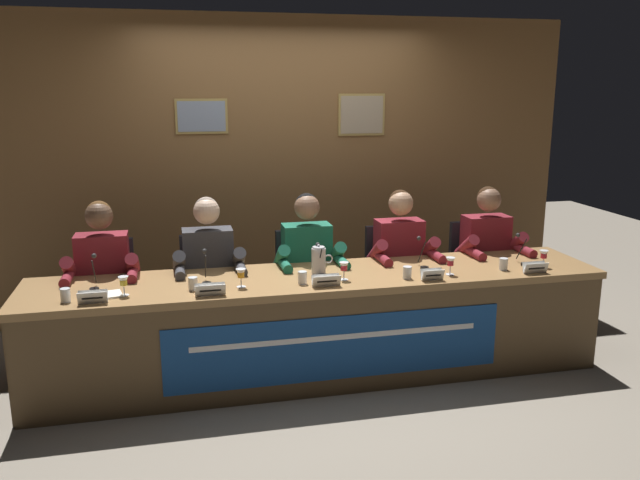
% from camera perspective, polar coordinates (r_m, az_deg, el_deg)
% --- Properties ---
extents(ground_plane, '(12.00, 12.00, 0.00)m').
position_cam_1_polar(ground_plane, '(4.79, 0.00, -11.48)').
color(ground_plane, gray).
extents(wall_back_panelled, '(5.19, 0.14, 2.60)m').
position_cam_1_polar(wall_back_panelled, '(5.81, -3.24, 6.33)').
color(wall_back_panelled, brown).
rests_on(wall_back_panelled, ground_plane).
extents(conference_table, '(3.99, 0.77, 0.73)m').
position_cam_1_polar(conference_table, '(4.49, 0.34, -6.19)').
color(conference_table, olive).
rests_on(conference_table, ground_plane).
extents(chair_far_left, '(0.44, 0.44, 0.91)m').
position_cam_1_polar(chair_far_left, '(5.08, -18.04, -5.34)').
color(chair_far_left, black).
rests_on(chair_far_left, ground_plane).
extents(panelist_far_left, '(0.51, 0.48, 1.23)m').
position_cam_1_polar(panelist_far_left, '(4.81, -18.46, -2.96)').
color(panelist_far_left, black).
rests_on(panelist_far_left, ground_plane).
extents(nameplate_far_left, '(0.17, 0.06, 0.08)m').
position_cam_1_polar(nameplate_far_left, '(4.17, -19.26, -4.74)').
color(nameplate_far_left, white).
rests_on(nameplate_far_left, conference_table).
extents(juice_glass_far_left, '(0.06, 0.06, 0.12)m').
position_cam_1_polar(juice_glass_far_left, '(4.25, -16.80, -3.56)').
color(juice_glass_far_left, white).
rests_on(juice_glass_far_left, conference_table).
extents(water_cup_far_left, '(0.06, 0.06, 0.08)m').
position_cam_1_polar(water_cup_far_left, '(4.26, -21.36, -4.57)').
color(water_cup_far_left, silver).
rests_on(water_cup_far_left, conference_table).
extents(microphone_far_left, '(0.06, 0.17, 0.22)m').
position_cam_1_polar(microphone_far_left, '(4.45, -19.13, -3.15)').
color(microphone_far_left, black).
rests_on(microphone_far_left, conference_table).
extents(chair_left, '(0.44, 0.44, 0.91)m').
position_cam_1_polar(chair_left, '(5.06, -9.67, -4.93)').
color(chair_left, black).
rests_on(chair_left, ground_plane).
extents(panelist_left, '(0.51, 0.48, 1.23)m').
position_cam_1_polar(panelist_left, '(4.79, -9.65, -2.52)').
color(panelist_left, black).
rests_on(panelist_left, ground_plane).
extents(nameplate_left, '(0.19, 0.06, 0.08)m').
position_cam_1_polar(nameplate_left, '(4.13, -9.57, -4.31)').
color(nameplate_left, white).
rests_on(nameplate_left, conference_table).
extents(juice_glass_left, '(0.06, 0.06, 0.12)m').
position_cam_1_polar(juice_glass_left, '(4.27, -6.92, -3.01)').
color(juice_glass_left, white).
rests_on(juice_glass_left, conference_table).
extents(water_cup_left, '(0.06, 0.06, 0.08)m').
position_cam_1_polar(water_cup_left, '(4.27, -11.03, -3.82)').
color(water_cup_left, silver).
rests_on(water_cup_left, conference_table).
extents(microphone_left, '(0.06, 0.17, 0.22)m').
position_cam_1_polar(microphone_left, '(4.39, -9.94, -2.82)').
color(microphone_left, black).
rests_on(microphone_left, conference_table).
extents(chair_center, '(0.44, 0.44, 0.91)m').
position_cam_1_polar(chair_center, '(5.14, -1.43, -4.42)').
color(chair_center, black).
rests_on(chair_center, ground_plane).
extents(panelist_center, '(0.51, 0.48, 1.23)m').
position_cam_1_polar(panelist_center, '(4.88, -0.97, -2.02)').
color(panelist_center, black).
rests_on(panelist_center, ground_plane).
extents(nameplate_center, '(0.19, 0.06, 0.08)m').
position_cam_1_polar(nameplate_center, '(4.26, 0.55, -3.57)').
color(nameplate_center, white).
rests_on(nameplate_center, conference_table).
extents(juice_glass_center, '(0.06, 0.06, 0.12)m').
position_cam_1_polar(juice_glass_center, '(4.40, 2.11, -2.43)').
color(juice_glass_center, white).
rests_on(juice_glass_center, conference_table).
extents(water_cup_center, '(0.06, 0.06, 0.08)m').
position_cam_1_polar(water_cup_center, '(4.32, -1.55, -3.36)').
color(water_cup_center, silver).
rests_on(water_cup_center, conference_table).
extents(microphone_center, '(0.06, 0.17, 0.22)m').
position_cam_1_polar(microphone_center, '(4.50, 0.01, -2.22)').
color(microphone_center, black).
rests_on(microphone_center, conference_table).
extents(chair_right, '(0.44, 0.44, 0.91)m').
position_cam_1_polar(chair_right, '(5.33, 6.37, -3.85)').
color(chair_right, black).
rests_on(chair_right, ground_plane).
extents(panelist_right, '(0.51, 0.48, 1.23)m').
position_cam_1_polar(panelist_right, '(5.08, 7.19, -1.51)').
color(panelist_right, black).
rests_on(panelist_right, ground_plane).
extents(nameplate_right, '(0.15, 0.06, 0.08)m').
position_cam_1_polar(nameplate_right, '(4.46, 9.79, -3.00)').
color(nameplate_right, white).
rests_on(nameplate_right, conference_table).
extents(juice_glass_right, '(0.06, 0.06, 0.12)m').
position_cam_1_polar(juice_glass_right, '(4.60, 11.32, -1.96)').
color(juice_glass_right, white).
rests_on(juice_glass_right, conference_table).
extents(water_cup_right, '(0.06, 0.06, 0.08)m').
position_cam_1_polar(water_cup_right, '(4.48, 7.63, -2.89)').
color(water_cup_right, silver).
rests_on(water_cup_right, conference_table).
extents(microphone_right, '(0.06, 0.17, 0.22)m').
position_cam_1_polar(microphone_right, '(4.75, 8.96, -1.55)').
color(microphone_right, black).
rests_on(microphone_right, conference_table).
extents(chair_far_right, '(0.44, 0.44, 0.91)m').
position_cam_1_polar(chair_far_right, '(5.61, 13.50, -3.27)').
color(chair_far_right, black).
rests_on(chair_far_right, ground_plane).
extents(panelist_far_right, '(0.51, 0.48, 1.23)m').
position_cam_1_polar(panelist_far_right, '(5.37, 14.60, -1.02)').
color(panelist_far_right, black).
rests_on(panelist_far_right, ground_plane).
extents(nameplate_far_right, '(0.17, 0.06, 0.08)m').
position_cam_1_polar(nameplate_far_right, '(4.81, 18.29, -2.31)').
color(nameplate_far_right, white).
rests_on(nameplate_far_right, conference_table).
extents(juice_glass_far_right, '(0.06, 0.06, 0.12)m').
position_cam_1_polar(juice_glass_far_right, '(4.98, 18.97, -1.29)').
color(juice_glass_far_right, white).
rests_on(juice_glass_far_right, conference_table).
extents(water_cup_far_right, '(0.06, 0.06, 0.08)m').
position_cam_1_polar(water_cup_far_right, '(4.83, 15.74, -2.09)').
color(water_cup_far_right, silver).
rests_on(water_cup_far_right, conference_table).
extents(microphone_far_right, '(0.06, 0.17, 0.22)m').
position_cam_1_polar(microphone_far_right, '(5.01, 17.29, -1.20)').
color(microphone_far_right, black).
rests_on(microphone_far_right, conference_table).
extents(water_pitcher_central, '(0.15, 0.10, 0.21)m').
position_cam_1_polar(water_pitcher_central, '(4.55, -0.09, -1.77)').
color(water_pitcher_central, silver).
rests_on(water_pitcher_central, conference_table).
extents(document_stack_far_left, '(0.24, 0.19, 0.01)m').
position_cam_1_polar(document_stack_far_left, '(4.30, -18.33, -4.61)').
color(document_stack_far_left, white).
rests_on(document_stack_far_left, conference_table).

